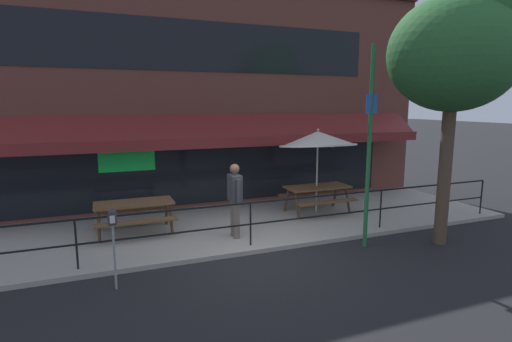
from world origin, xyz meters
The scene contains 11 objects.
ground_plane centered at (0.00, 0.00, 0.00)m, with size 120.00×120.00×0.00m, color black.
patio_deck centered at (0.00, 2.00, 0.05)m, with size 15.00×4.00×0.10m, color #9E998E.
restaurant_building centered at (0.00, 4.22, 3.39)m, with size 15.00×1.60×6.81m.
patio_railing centered at (0.00, 0.30, 0.80)m, with size 13.84×0.04×0.97m.
picnic_table_left centered at (-2.26, 2.08, 0.71)m, with size 1.80×1.42×0.76m.
picnic_table_centre centered at (2.70, 2.10, 0.71)m, with size 1.80×1.42×0.76m.
patio_umbrella_centre centered at (2.70, 2.15, 2.18)m, with size 2.14×2.14×2.39m.
pedestrian_walking centered at (-0.13, 0.95, 1.06)m, with size 0.25×0.62×1.71m.
parking_meter_near centered at (-2.82, -0.61, 1.15)m, with size 0.15×0.16×1.42m.
street_sign_pole centered at (2.44, -0.45, 2.24)m, with size 0.28×0.09×4.37m.
street_tree_curbside centered at (4.25, -0.95, 4.33)m, with size 2.87×2.58×5.84m.
Camera 1 is at (-2.95, -7.47, 3.14)m, focal length 28.00 mm.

